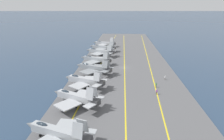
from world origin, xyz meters
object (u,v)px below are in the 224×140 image
object	(u,v)px
parked_jet_seventh	(103,47)
parked_jet_third	(85,80)
parked_jet_second	(76,97)
crew_green_vest	(156,85)
parked_jet_eighth	(105,43)
parked_jet_fifth	(96,59)
crew_white_vest	(165,78)
parked_jet_sixth	(100,51)
crew_purple_vest	(157,92)
parked_jet_nearest	(58,132)
parked_jet_fourth	(94,68)

from	to	relation	value
parked_jet_seventh	parked_jet_third	bearing A→B (deg)	179.18
parked_jet_third	parked_jet_second	bearing A→B (deg)	-179.60
crew_green_vest	parked_jet_second	bearing A→B (deg)	120.48
parked_jet_third	crew_green_vest	world-z (taller)	parked_jet_third
parked_jet_eighth	parked_jet_fifth	bearing A→B (deg)	179.57
parked_jet_fifth	crew_white_vest	bearing A→B (deg)	-124.52
parked_jet_sixth	parked_jet_eighth	world-z (taller)	parked_jet_sixth
crew_green_vest	crew_purple_vest	world-z (taller)	crew_purple_vest
parked_jet_sixth	crew_white_vest	xyz separation A→B (m)	(-35.49, -28.20, -1.75)
parked_jet_sixth	crew_white_vest	world-z (taller)	parked_jet_sixth
crew_green_vest	parked_jet_sixth	bearing A→B (deg)	28.77
parked_jet_fifth	crew_purple_vest	world-z (taller)	parked_jet_fifth
parked_jet_nearest	crew_purple_vest	size ratio (longest dim) A/B	9.13
parked_jet_seventh	crew_green_vest	size ratio (longest dim) A/B	10.13
parked_jet_second	parked_jet_fifth	bearing A→B (deg)	-0.11
crew_white_vest	parked_jet_eighth	bearing A→B (deg)	24.32
parked_jet_third	parked_jet_fourth	distance (m)	15.07
crew_purple_vest	crew_white_vest	size ratio (longest dim) A/B	1.04
parked_jet_sixth	parked_jet_nearest	bearing A→B (deg)	179.51
parked_jet_sixth	crew_purple_vest	bearing A→B (deg)	-154.73
crew_purple_vest	crew_white_vest	distance (m)	14.21
parked_jet_seventh	parked_jet_fifth	bearing A→B (deg)	178.68
parked_jet_fourth	parked_jet_eighth	xyz separation A→B (m)	(56.34, 0.55, -0.08)
parked_jet_nearest	parked_jet_sixth	xyz separation A→B (m)	(73.01, -0.62, 0.29)
parked_jet_fifth	crew_purple_vest	size ratio (longest dim) A/B	9.23
parked_jet_seventh	parked_jet_nearest	bearing A→B (deg)	179.38
parked_jet_sixth	crew_green_vest	bearing A→B (deg)	-151.23
parked_jet_third	parked_jet_eighth	size ratio (longest dim) A/B	0.94
parked_jet_fifth	parked_jet_seventh	world-z (taller)	parked_jet_fifth
parked_jet_second	parked_jet_fifth	distance (m)	41.48
parked_jet_fifth	parked_jet_seventh	distance (m)	28.16
parked_jet_third	crew_green_vest	xyz separation A→B (m)	(1.26, -24.20, -1.69)
parked_jet_second	parked_jet_fifth	xyz separation A→B (m)	(41.48, -0.08, -0.15)
parked_jet_nearest	parked_jet_eighth	bearing A→B (deg)	-0.34
crew_purple_vest	parked_jet_fifth	bearing A→B (deg)	35.39
parked_jet_second	parked_jet_third	distance (m)	12.93
parked_jet_nearest	parked_jet_eighth	xyz separation A→B (m)	(99.98, -0.60, -0.01)
parked_jet_second	parked_jet_fifth	world-z (taller)	parked_jet_second
parked_jet_third	parked_jet_seventh	bearing A→B (deg)	-0.82
parked_jet_fifth	parked_jet_seventh	bearing A→B (deg)	-1.32
parked_jet_nearest	parked_jet_seventh	size ratio (longest dim) A/B	0.91
parked_jet_sixth	parked_jet_seventh	xyz separation A→B (m)	(12.30, -0.30, -0.11)
parked_jet_fourth	crew_white_vest	world-z (taller)	parked_jet_fourth
parked_jet_third	parked_jet_eighth	xyz separation A→B (m)	(71.37, -0.49, -0.26)
parked_jet_second	parked_jet_fifth	size ratio (longest dim) A/B	0.96
parked_jet_seventh	crew_purple_vest	distance (m)	65.11
parked_jet_fourth	parked_jet_fifth	size ratio (longest dim) A/B	1.03
parked_jet_sixth	parked_jet_eighth	xyz separation A→B (m)	(26.97, 0.03, -0.30)
parked_jet_third	parked_jet_seventh	size ratio (longest dim) A/B	0.89
parked_jet_fifth	parked_jet_eighth	size ratio (longest dim) A/B	0.99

